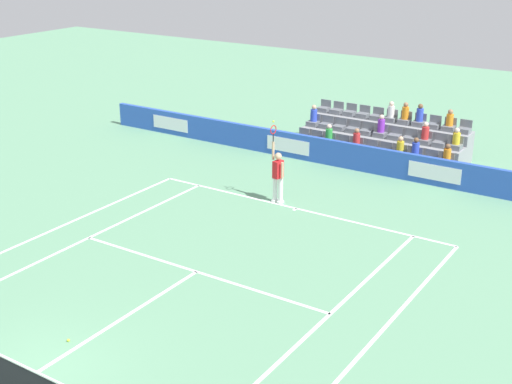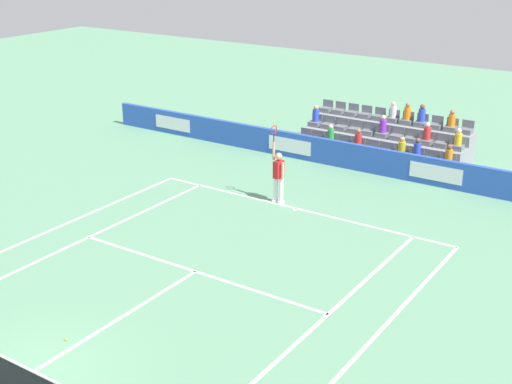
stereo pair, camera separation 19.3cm
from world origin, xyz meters
name	(u,v)px [view 1 (the left image)]	position (x,y,z in m)	size (l,w,h in m)	color
line_baseline	(296,208)	(0.00, -11.89, 0.00)	(10.97, 0.10, 0.01)	white
line_service	(196,272)	(0.00, -6.40, 0.00)	(8.23, 0.10, 0.01)	white
line_centre_service	(115,323)	(0.00, -3.20, 0.00)	(0.10, 6.40, 0.01)	white
line_singles_sideline_left	(78,243)	(4.12, -5.95, 0.00)	(0.10, 11.89, 0.01)	white
line_singles_sideline_right	(321,322)	(-4.12, -5.95, 0.00)	(0.10, 11.89, 0.01)	white
line_doubles_sideline_left	(46,233)	(5.49, -5.95, 0.00)	(0.10, 11.89, 0.01)	white
line_doubles_sideline_right	(374,339)	(-5.49, -5.95, 0.00)	(0.10, 11.89, 0.01)	white
line_centre_mark	(295,209)	(0.00, -11.79, 0.00)	(0.10, 0.20, 0.01)	white
sponsor_barrier	(358,157)	(0.00, -16.62, 0.52)	(24.64, 0.22, 1.03)	blue
tennis_net	(1,373)	(0.00, 0.00, 0.49)	(11.97, 0.10, 1.07)	#33383D
tennis_player	(278,175)	(0.83, -12.03, 0.99)	(0.52, 0.39, 2.85)	white
stadium_stand	(383,142)	(-0.02, -18.93, 0.56)	(6.82, 2.85, 2.18)	gray
loose_tennis_ball	(68,340)	(0.34, -2.05, 0.03)	(0.07, 0.07, 0.07)	#D1E533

